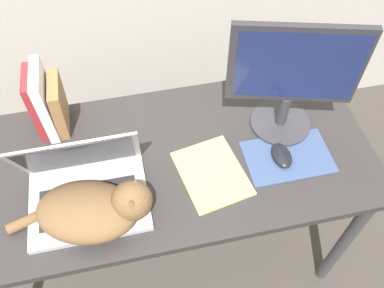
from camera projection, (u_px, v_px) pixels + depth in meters
desk at (159, 174)px, 1.38m from camera, size 1.41×0.62×0.74m
laptop at (86, 187)px, 1.20m from camera, size 0.35×0.27×0.26m
cat at (96, 209)px, 1.14m from camera, size 0.42×0.27×0.14m
external_monitor at (292, 77)px, 1.23m from camera, size 0.39×0.21×0.41m
mousepad at (288, 157)px, 1.32m from camera, size 0.28×0.18×0.00m
computer_mouse at (282, 156)px, 1.30m from camera, size 0.06×0.10×0.03m
book_row at (47, 103)px, 1.31m from camera, size 0.10×0.16×0.25m
notepad at (212, 173)px, 1.28m from camera, size 0.23×0.27×0.01m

